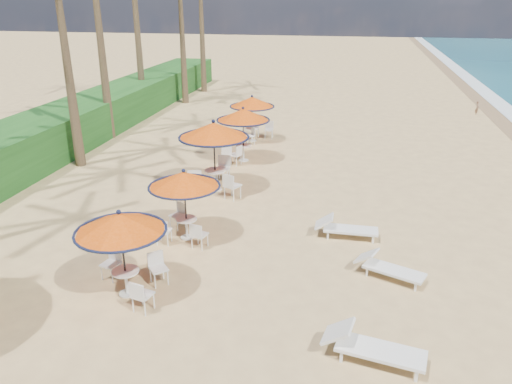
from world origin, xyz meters
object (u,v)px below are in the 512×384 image
station_2 (214,139)px  lounger_far (344,228)px  lounger_near (370,346)px  station_4 (253,107)px  station_0 (123,233)px  station_3 (242,120)px  station_1 (183,188)px  lounger_mid (387,267)px

station_2 → lounger_far: (4.83, -2.99, -1.65)m
lounger_far → lounger_near: bearing=-82.8°
station_4 → lounger_far: station_4 is taller
station_2 → lounger_far: station_2 is taller
station_0 → station_3: (0.42, 10.65, 0.18)m
station_3 → station_4: station_3 is taller
station_1 → station_2: (-0.19, 3.98, 0.35)m
station_0 → station_2: bearing=88.3°
lounger_near → lounger_mid: 3.33m
lounger_near → lounger_far: size_ratio=1.13×
lounger_far → station_4: bearing=116.0°
station_2 → lounger_far: 5.91m
lounger_mid → station_0: bearing=-139.4°
station_1 → station_4: 10.83m
station_3 → lounger_near: bearing=-66.0°
lounger_near → station_1: bearing=151.2°
station_4 → lounger_mid: bearing=-63.4°
station_3 → station_2: bearing=-93.2°
station_3 → lounger_mid: (5.79, -8.65, -1.52)m
station_3 → lounger_near: (5.31, -11.94, -1.48)m
station_3 → lounger_far: (4.62, -6.55, -1.51)m
station_0 → station_1: size_ratio=1.03×
station_4 → lounger_far: 11.03m
station_3 → lounger_near: station_3 is taller
lounger_near → lounger_mid: size_ratio=1.13×
station_0 → station_1: (0.40, 3.11, -0.04)m
station_2 → lounger_near: station_2 is taller
station_1 → station_4: size_ratio=0.96×
station_4 → station_1: bearing=-89.1°
station_2 → station_3: bearing=86.8°
lounger_far → station_3: bearing=125.1°
station_0 → station_1: station_0 is taller
lounger_near → lounger_mid: bearing=92.5°
station_3 → lounger_mid: station_3 is taller
station_4 → lounger_far: size_ratio=1.22×
station_1 → station_2: 4.00m
station_2 → station_4: station_2 is taller
station_2 → station_4: size_ratio=1.17×
station_3 → lounger_far: station_3 is taller
station_4 → station_3: bearing=-86.7°
station_0 → station_4: bearing=89.1°
lounger_far → lounger_mid: bearing=-61.1°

